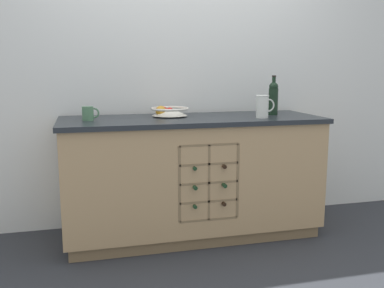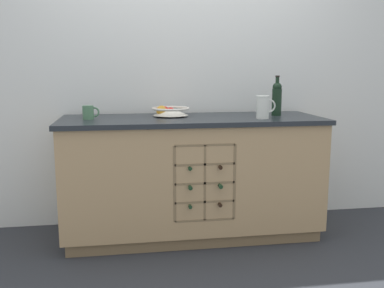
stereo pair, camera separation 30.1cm
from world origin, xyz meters
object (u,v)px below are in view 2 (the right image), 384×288
at_px(fruit_bowl, 170,111).
at_px(white_pitcher, 263,107).
at_px(ceramic_mug, 89,112).
at_px(standing_wine_bottle, 277,98).

xyz_separation_m(fruit_bowl, white_pitcher, (0.66, -0.25, 0.04)).
bearing_deg(fruit_bowl, ceramic_mug, -170.59).
distance_m(white_pitcher, standing_wine_bottle, 0.26).
height_order(white_pitcher, ceramic_mug, white_pitcher).
distance_m(fruit_bowl, ceramic_mug, 0.61).
height_order(fruit_bowl, ceramic_mug, ceramic_mug).
relative_size(fruit_bowl, white_pitcher, 1.73).
bearing_deg(standing_wine_bottle, fruit_bowl, 175.59).
bearing_deg(standing_wine_bottle, white_pitcher, -132.30).
distance_m(ceramic_mug, standing_wine_bottle, 1.44).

